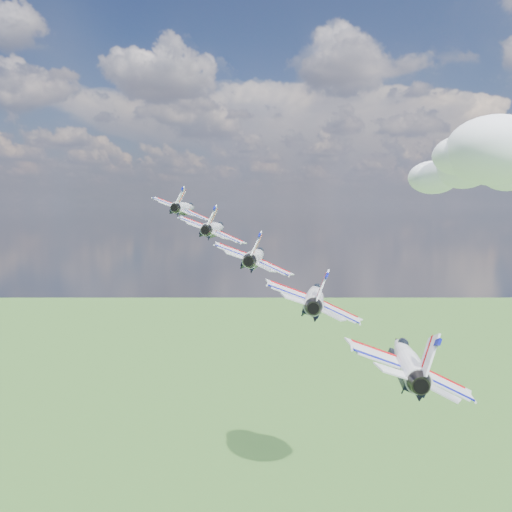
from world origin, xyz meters
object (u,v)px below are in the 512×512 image
at_px(jet_0, 185,208).
at_px(jet_2, 256,256).
at_px(jet_4, 406,359).
at_px(jet_3, 315,296).
at_px(jet_1, 215,228).

bearing_deg(jet_0, jet_2, -58.34).
bearing_deg(jet_4, jet_3, 121.66).
distance_m(jet_0, jet_2, 27.20).
bearing_deg(jet_0, jet_1, -58.34).
xyz_separation_m(jet_2, jet_4, (19.12, -18.55, -5.49)).
xyz_separation_m(jet_0, jet_1, (9.56, -9.28, -2.75)).
distance_m(jet_0, jet_1, 13.60).
distance_m(jet_2, jet_4, 27.20).
relative_size(jet_2, jet_4, 1.00).
relative_size(jet_0, jet_1, 1.00).
bearing_deg(jet_3, jet_1, 121.66).
bearing_deg(jet_2, jet_4, -58.34).
height_order(jet_0, jet_4, jet_0).
bearing_deg(jet_4, jet_1, 121.66).
xyz_separation_m(jet_1, jet_4, (28.68, -27.83, -8.24)).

